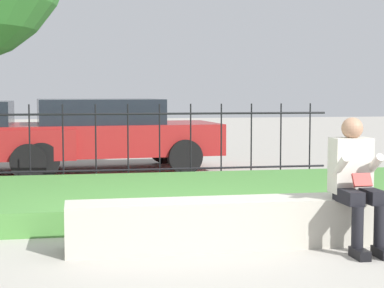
{
  "coord_description": "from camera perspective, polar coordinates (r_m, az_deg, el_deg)",
  "views": [
    {
      "loc": [
        -1.07,
        -6.02,
        1.52
      ],
      "look_at": [
        0.69,
        3.68,
        0.71
      ],
      "focal_mm": 60.0,
      "sensor_mm": 36.0,
      "label": 1
    }
  ],
  "objects": [
    {
      "name": "iron_fence",
      "position": [
        10.32,
        -4.3,
        0.08
      ],
      "size": [
        6.12,
        0.03,
        1.32
      ],
      "color": "black",
      "rests_on": "ground_plane"
    },
    {
      "name": "ground_plane",
      "position": [
        6.3,
        -0.19,
        -9.27
      ],
      "size": [
        60.0,
        60.0,
        0.0
      ],
      "primitive_type": "plane",
      "color": "#A8A399"
    },
    {
      "name": "car_parked_center",
      "position": [
        12.42,
        -7.64,
        1.05
      ],
      "size": [
        4.3,
        2.25,
        1.37
      ],
      "rotation": [
        0.0,
        0.0,
        0.08
      ],
      "color": "maroon",
      "rests_on": "ground_plane"
    },
    {
      "name": "stone_bench",
      "position": [
        6.32,
        2.95,
        -7.28
      ],
      "size": [
        3.08,
        0.49,
        0.47
      ],
      "color": "#B7B2A3",
      "rests_on": "ground_plane"
    },
    {
      "name": "person_seated_reader",
      "position": [
        6.37,
        14.32,
        -2.88
      ],
      "size": [
        0.42,
        0.73,
        1.27
      ],
      "color": "black",
      "rests_on": "ground_plane"
    },
    {
      "name": "grass_berm",
      "position": [
        8.44,
        -2.86,
        -4.76
      ],
      "size": [
        8.12,
        3.06,
        0.27
      ],
      "color": "#4C893D",
      "rests_on": "ground_plane"
    }
  ]
}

